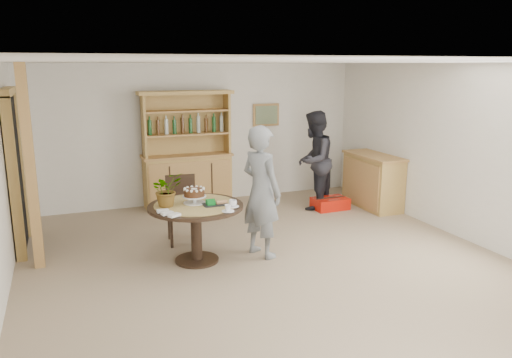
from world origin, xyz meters
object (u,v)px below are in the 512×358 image
object	(u,v)px
dining_chair	(182,205)
red_suitcase	(330,203)
adult_person	(314,160)
sideboard	(373,181)
hutch	(187,168)
dining_table	(196,216)
teen_boy	(261,192)

from	to	relation	value
dining_chair	red_suitcase	world-z (taller)	dining_chair
adult_person	red_suitcase	bearing A→B (deg)	100.36
sideboard	hutch	bearing A→B (deg)	157.79
dining_chair	red_suitcase	size ratio (longest dim) A/B	1.55
sideboard	dining_table	bearing A→B (deg)	-159.40
dining_table	sideboard	bearing A→B (deg)	20.60
dining_table	dining_chair	bearing A→B (deg)	89.38
dining_table	adult_person	xyz separation A→B (m)	(2.54, 1.65, 0.25)
teen_boy	hutch	bearing A→B (deg)	-15.70
sideboard	dining_chair	distance (m)	3.59
hutch	dining_table	size ratio (longest dim) A/B	1.70
hutch	sideboard	bearing A→B (deg)	-22.21
sideboard	adult_person	world-z (taller)	adult_person
sideboard	teen_boy	distance (m)	3.09
dining_table	adult_person	distance (m)	3.04
hutch	sideboard	size ratio (longest dim) A/B	1.62
dining_table	teen_boy	bearing A→B (deg)	-6.71
teen_boy	red_suitcase	world-z (taller)	teen_boy
adult_person	dining_chair	bearing A→B (deg)	-25.61
sideboard	dining_table	size ratio (longest dim) A/B	1.05
teen_boy	red_suitcase	size ratio (longest dim) A/B	2.83
sideboard	teen_boy	world-z (taller)	teen_boy
adult_person	red_suitcase	xyz separation A→B (m)	(0.25, -0.18, -0.75)
sideboard	teen_boy	xyz separation A→B (m)	(-2.71, -1.44, 0.39)
hutch	sideboard	xyz separation A→B (m)	(3.04, -1.24, -0.22)
teen_boy	red_suitcase	xyz separation A→B (m)	(1.94, 1.57, -0.76)
hutch	teen_boy	world-z (taller)	hutch
hutch	dining_chair	size ratio (longest dim) A/B	2.16
hutch	red_suitcase	bearing A→B (deg)	-26.12
dining_chair	sideboard	bearing A→B (deg)	14.62
sideboard	teen_boy	bearing A→B (deg)	-152.04
red_suitcase	teen_boy	bearing A→B (deg)	-142.61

